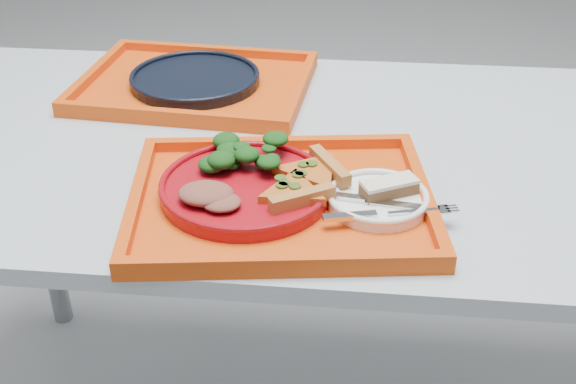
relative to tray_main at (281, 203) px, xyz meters
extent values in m
cube|color=#98A2AB|center=(0.05, 0.21, -0.02)|extent=(1.60, 0.80, 0.03)
cylinder|color=gray|center=(-0.67, 0.53, -0.40)|extent=(0.05, 0.05, 0.72)
cube|color=#CE400A|center=(0.00, 0.00, 0.00)|extent=(0.49, 0.41, 0.01)
cube|color=#CE400A|center=(-0.22, 0.42, 0.00)|extent=(0.48, 0.38, 0.01)
cylinder|color=maroon|center=(-0.05, 0.01, 0.02)|extent=(0.26, 0.26, 0.02)
cylinder|color=white|center=(0.14, 0.00, 0.01)|extent=(0.15, 0.15, 0.01)
cylinder|color=black|center=(-0.22, 0.42, 0.01)|extent=(0.26, 0.26, 0.02)
ellipsoid|color=black|center=(-0.07, 0.08, 0.05)|extent=(0.10, 0.09, 0.05)
ellipsoid|color=brown|center=(-0.10, -0.04, 0.04)|extent=(0.08, 0.07, 0.02)
cube|color=#52361B|center=(0.16, 0.01, 0.03)|extent=(0.09, 0.07, 0.02)
cube|color=beige|center=(0.16, 0.01, 0.04)|extent=(0.09, 0.07, 0.01)
cube|color=silver|center=(0.14, -0.02, 0.02)|extent=(0.19, 0.04, 0.01)
cube|color=silver|center=(0.16, -0.05, 0.02)|extent=(0.18, 0.07, 0.01)
camera|label=1|loc=(0.10, -0.91, 0.59)|focal=45.00mm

